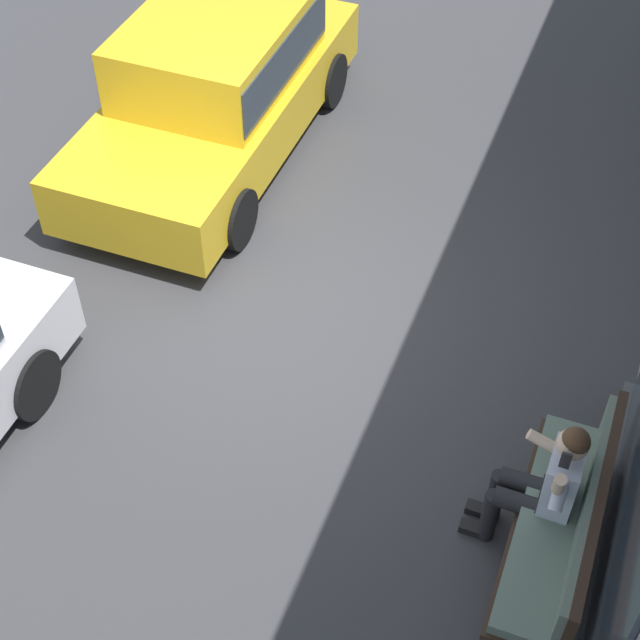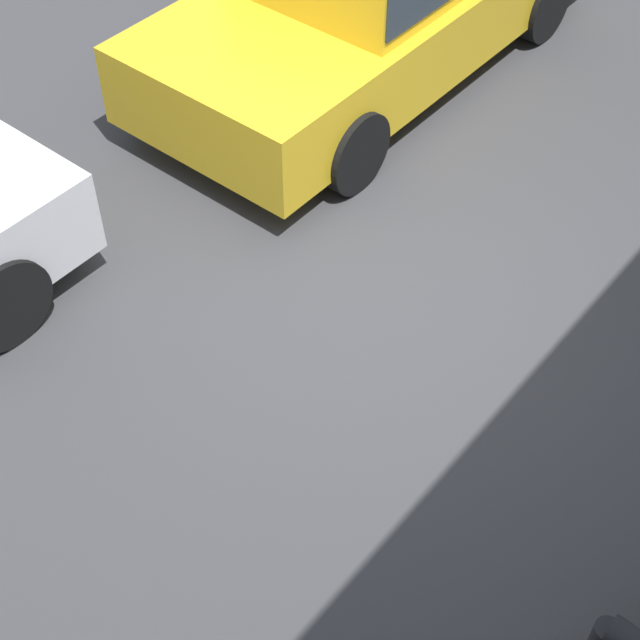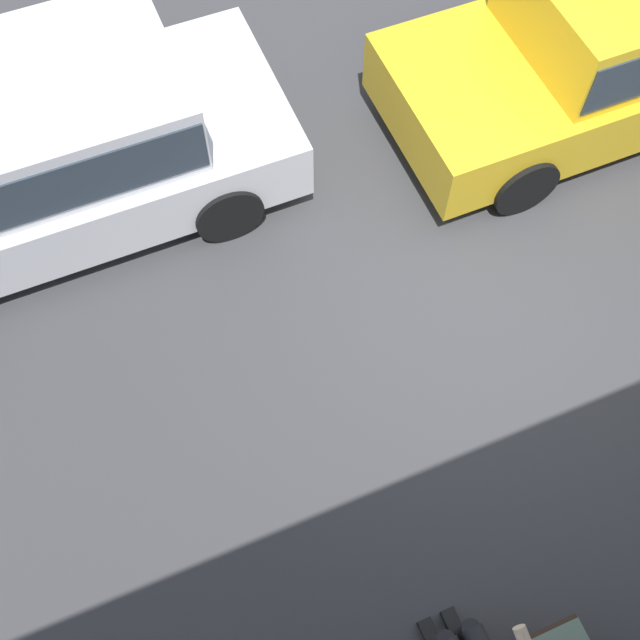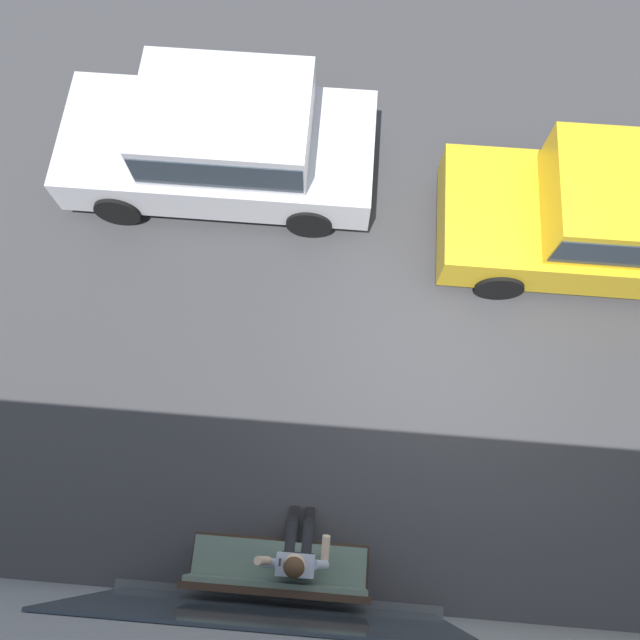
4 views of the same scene
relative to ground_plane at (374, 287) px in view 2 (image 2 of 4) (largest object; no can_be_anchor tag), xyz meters
The scene contains 1 object.
ground_plane is the anchor object (origin of this frame).
Camera 2 is at (3.71, 2.60, 4.54)m, focal length 55.00 mm.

